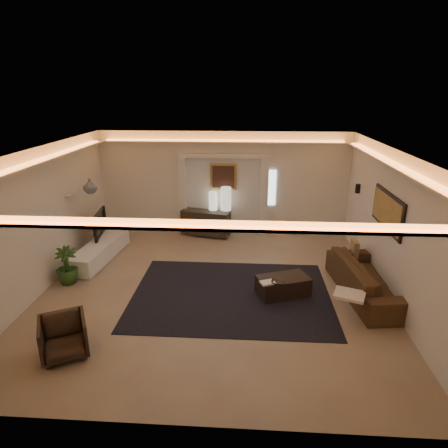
# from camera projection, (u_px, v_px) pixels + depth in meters

# --- Properties ---
(floor) EXTENTS (7.00, 7.00, 0.00)m
(floor) POSITION_uv_depth(u_px,v_px,m) (213.00, 289.00, 8.13)
(floor) COLOR tan
(floor) RESTS_ON ground
(ceiling) EXTENTS (7.00, 7.00, 0.00)m
(ceiling) POSITION_uv_depth(u_px,v_px,m) (211.00, 151.00, 7.17)
(ceiling) COLOR white
(ceiling) RESTS_ON ground
(wall_back) EXTENTS (7.00, 0.00, 7.00)m
(wall_back) POSITION_uv_depth(u_px,v_px,m) (223.00, 183.00, 10.95)
(wall_back) COLOR silver
(wall_back) RESTS_ON ground
(wall_front) EXTENTS (7.00, 0.00, 7.00)m
(wall_front) POSITION_uv_depth(u_px,v_px,m) (183.00, 327.00, 4.36)
(wall_front) COLOR silver
(wall_front) RESTS_ON ground
(wall_left) EXTENTS (0.00, 7.00, 7.00)m
(wall_left) POSITION_uv_depth(u_px,v_px,m) (41.00, 221.00, 7.86)
(wall_left) COLOR silver
(wall_left) RESTS_ON ground
(wall_right) EXTENTS (0.00, 7.00, 7.00)m
(wall_right) POSITION_uv_depth(u_px,v_px,m) (393.00, 228.00, 7.44)
(wall_right) COLOR silver
(wall_right) RESTS_ON ground
(cove_soffit) EXTENTS (7.00, 7.00, 0.04)m
(cove_soffit) POSITION_uv_depth(u_px,v_px,m) (211.00, 166.00, 7.26)
(cove_soffit) COLOR silver
(cove_soffit) RESTS_ON ceiling
(daylight_slit) EXTENTS (0.25, 0.03, 1.00)m
(daylight_slit) POSITION_uv_depth(u_px,v_px,m) (271.00, 188.00, 10.88)
(daylight_slit) COLOR white
(daylight_slit) RESTS_ON wall_back
(area_rug) EXTENTS (4.00, 3.00, 0.01)m
(area_rug) POSITION_uv_depth(u_px,v_px,m) (231.00, 294.00, 7.92)
(area_rug) COLOR black
(area_rug) RESTS_ON ground
(pilaster_left) EXTENTS (0.22, 0.20, 2.20)m
(pilaster_left) POSITION_uv_depth(u_px,v_px,m) (183.00, 196.00, 11.04)
(pilaster_left) COLOR silver
(pilaster_left) RESTS_ON ground
(pilaster_right) EXTENTS (0.22, 0.20, 2.20)m
(pilaster_right) POSITION_uv_depth(u_px,v_px,m) (264.00, 197.00, 10.90)
(pilaster_right) COLOR silver
(pilaster_right) RESTS_ON ground
(alcove_header) EXTENTS (2.52, 0.20, 0.12)m
(alcove_header) POSITION_uv_depth(u_px,v_px,m) (223.00, 156.00, 10.59)
(alcove_header) COLOR silver
(alcove_header) RESTS_ON wall_back
(painting_frame) EXTENTS (0.74, 0.04, 0.74)m
(painting_frame) POSITION_uv_depth(u_px,v_px,m) (223.00, 177.00, 10.85)
(painting_frame) COLOR tan
(painting_frame) RESTS_ON wall_back
(painting_canvas) EXTENTS (0.62, 0.02, 0.62)m
(painting_canvas) POSITION_uv_depth(u_px,v_px,m) (223.00, 177.00, 10.83)
(painting_canvas) COLOR #4C2D1E
(painting_canvas) RESTS_ON wall_back
(art_panel_frame) EXTENTS (0.04, 1.64, 0.74)m
(art_panel_frame) POSITION_uv_depth(u_px,v_px,m) (388.00, 211.00, 7.64)
(art_panel_frame) COLOR black
(art_panel_frame) RESTS_ON wall_right
(art_panel_gold) EXTENTS (0.02, 1.50, 0.62)m
(art_panel_gold) POSITION_uv_depth(u_px,v_px,m) (386.00, 211.00, 7.64)
(art_panel_gold) COLOR tan
(art_panel_gold) RESTS_ON wall_right
(wall_sconce) EXTENTS (0.12, 0.12, 0.22)m
(wall_sconce) POSITION_uv_depth(u_px,v_px,m) (358.00, 189.00, 9.44)
(wall_sconce) COLOR black
(wall_sconce) RESTS_ON wall_right
(wall_niche) EXTENTS (0.10, 0.55, 0.04)m
(wall_niche) POSITION_uv_depth(u_px,v_px,m) (72.00, 194.00, 9.11)
(wall_niche) COLOR silver
(wall_niche) RESTS_ON wall_left
(console) EXTENTS (1.43, 0.74, 0.68)m
(console) POSITION_uv_depth(u_px,v_px,m) (206.00, 223.00, 10.96)
(console) COLOR black
(console) RESTS_ON ground
(lamp_left) EXTENTS (0.28, 0.28, 0.52)m
(lamp_left) POSITION_uv_depth(u_px,v_px,m) (213.00, 198.00, 10.85)
(lamp_left) COLOR white
(lamp_left) RESTS_ON console
(lamp_right) EXTENTS (0.36, 0.36, 0.66)m
(lamp_right) POSITION_uv_depth(u_px,v_px,m) (226.00, 198.00, 10.83)
(lamp_right) COLOR beige
(lamp_right) RESTS_ON console
(media_ledge) EXTENTS (0.79, 2.27, 0.42)m
(media_ledge) POSITION_uv_depth(u_px,v_px,m) (101.00, 251.00, 9.50)
(media_ledge) COLOR white
(media_ledge) RESTS_ON ground
(tv) EXTENTS (1.11, 0.29, 0.64)m
(tv) POSITION_uv_depth(u_px,v_px,m) (95.00, 223.00, 9.80)
(tv) COLOR black
(tv) RESTS_ON media_ledge
(figurine) EXTENTS (0.17, 0.17, 0.43)m
(figurine) POSITION_uv_depth(u_px,v_px,m) (100.00, 224.00, 10.11)
(figurine) COLOR black
(figurine) RESTS_ON media_ledge
(ginger_jar) EXTENTS (0.34, 0.34, 0.34)m
(ginger_jar) POSITION_uv_depth(u_px,v_px,m) (90.00, 186.00, 9.02)
(ginger_jar) COLOR #3E5163
(ginger_jar) RESTS_ON wall_niche
(plant) EXTENTS (0.61, 0.61, 0.82)m
(plant) POSITION_uv_depth(u_px,v_px,m) (66.00, 266.00, 8.27)
(plant) COLOR #284B1D
(plant) RESTS_ON ground
(sofa) EXTENTS (2.51, 1.24, 0.70)m
(sofa) POSITION_uv_depth(u_px,v_px,m) (367.00, 279.00, 7.81)
(sofa) COLOR black
(sofa) RESTS_ON ground
(throw_blanket) EXTENTS (0.64, 0.58, 0.06)m
(throw_blanket) POSITION_uv_depth(u_px,v_px,m) (349.00, 295.00, 6.82)
(throw_blanket) COLOR beige
(throw_blanket) RESTS_ON sofa
(throw_pillow) EXTENTS (0.11, 0.37, 0.37)m
(throw_pillow) POSITION_uv_depth(u_px,v_px,m) (355.00, 249.00, 8.79)
(throw_pillow) COLOR #9A7B54
(throw_pillow) RESTS_ON sofa
(coffee_table) EXTENTS (1.15, 0.88, 0.38)m
(coffee_table) POSITION_uv_depth(u_px,v_px,m) (283.00, 286.00, 7.85)
(coffee_table) COLOR black
(coffee_table) RESTS_ON ground
(bowl) EXTENTS (0.32, 0.32, 0.07)m
(bowl) POSITION_uv_depth(u_px,v_px,m) (278.00, 281.00, 7.52)
(bowl) COLOR #34261A
(bowl) RESTS_ON coffee_table
(magazine) EXTENTS (0.33, 0.29, 0.03)m
(magazine) POSITION_uv_depth(u_px,v_px,m) (268.00, 282.00, 7.54)
(magazine) COLOR white
(magazine) RESTS_ON coffee_table
(armchair) EXTENTS (0.93, 0.94, 0.64)m
(armchair) POSITION_uv_depth(u_px,v_px,m) (64.00, 337.00, 6.03)
(armchair) COLOR black
(armchair) RESTS_ON ground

